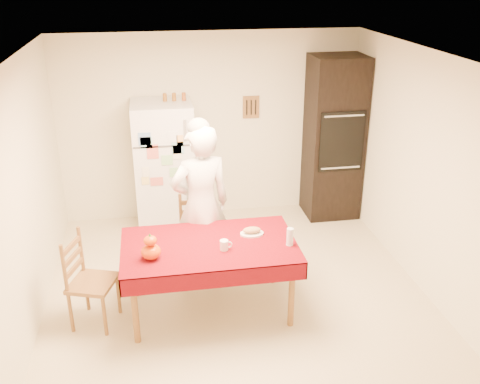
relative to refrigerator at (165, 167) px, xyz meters
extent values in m
plane|color=beige|center=(0.65, -1.88, -0.85)|extent=(4.50, 4.50, 0.00)
cube|color=beige|center=(0.65, 0.37, 0.40)|extent=(4.00, 0.02, 2.50)
cube|color=beige|center=(0.65, -4.13, 0.40)|extent=(4.00, 0.02, 2.50)
cube|color=beige|center=(-1.35, -1.88, 0.40)|extent=(0.02, 4.50, 2.50)
cube|color=beige|center=(2.65, -1.88, 0.40)|extent=(0.02, 4.50, 2.50)
cube|color=white|center=(0.65, -1.88, 1.65)|extent=(4.00, 4.50, 0.02)
cube|color=brown|center=(1.20, 0.36, 0.65)|extent=(0.22, 0.02, 0.30)
cube|color=white|center=(0.00, 0.00, 0.00)|extent=(0.75, 0.70, 1.70)
cube|color=silver|center=(0.26, -0.37, 0.60)|extent=(0.03, 0.03, 0.25)
cube|color=silver|center=(0.26, -0.37, -0.15)|extent=(0.03, 0.03, 0.60)
cube|color=black|center=(2.28, 0.05, 0.25)|extent=(0.70, 0.60, 2.20)
cube|color=black|center=(2.28, -0.26, 0.30)|extent=(0.59, 0.02, 0.80)
cylinder|color=brown|center=(-0.40, -2.36, -0.50)|extent=(0.06, 0.06, 0.71)
cylinder|color=brown|center=(-0.40, -1.58, -0.50)|extent=(0.06, 0.06, 0.71)
cylinder|color=brown|center=(1.08, -2.36, -0.50)|extent=(0.06, 0.06, 0.71)
cylinder|color=brown|center=(1.08, -1.58, -0.50)|extent=(0.06, 0.06, 0.71)
cube|color=brown|center=(0.34, -1.97, -0.12)|extent=(1.60, 0.90, 0.04)
cube|color=#4F0409|center=(0.34, -1.97, -0.09)|extent=(1.70, 1.00, 0.01)
cylinder|color=brown|center=(0.09, -1.46, -0.64)|extent=(0.04, 0.04, 0.43)
cylinder|color=brown|center=(0.12, -1.13, -0.64)|extent=(0.04, 0.04, 0.43)
cylinder|color=brown|center=(0.45, -1.50, -0.64)|extent=(0.04, 0.04, 0.43)
cylinder|color=brown|center=(0.48, -1.16, -0.64)|extent=(0.04, 0.04, 0.43)
cube|color=brown|center=(0.29, -1.31, -0.40)|extent=(0.46, 0.44, 0.04)
cube|color=brown|center=(0.30, -1.14, -0.15)|extent=(0.36, 0.06, 0.50)
cylinder|color=brown|center=(-0.69, -2.21, -0.64)|extent=(0.04, 0.04, 0.43)
cylinder|color=brown|center=(-1.01, -2.10, -0.64)|extent=(0.04, 0.04, 0.43)
cylinder|color=brown|center=(-0.57, -1.87, -0.64)|extent=(0.04, 0.04, 0.43)
cylinder|color=brown|center=(-0.90, -1.76, -0.64)|extent=(0.04, 0.04, 0.43)
cube|color=brown|center=(-0.79, -1.98, -0.40)|extent=(0.52, 0.53, 0.04)
cube|color=brown|center=(-0.96, -1.93, -0.15)|extent=(0.15, 0.35, 0.50)
imported|color=silver|center=(0.33, -1.37, 0.05)|extent=(0.73, 0.56, 1.80)
cylinder|color=white|center=(0.47, -2.10, -0.04)|extent=(0.08, 0.08, 0.10)
ellipsoid|color=#DA3C05|center=(-0.22, -2.15, -0.02)|extent=(0.19, 0.19, 0.14)
ellipsoid|color=#C43E04|center=(-0.22, -2.15, 0.10)|extent=(0.12, 0.12, 0.09)
cylinder|color=silver|center=(1.11, -2.12, 0.00)|extent=(0.07, 0.07, 0.18)
cylinder|color=silver|center=(0.79, -1.84, -0.08)|extent=(0.24, 0.24, 0.02)
ellipsoid|color=#A68851|center=(0.79, -1.84, -0.04)|extent=(0.18, 0.10, 0.06)
cylinder|color=brown|center=(0.05, 0.05, 0.90)|extent=(0.05, 0.05, 0.10)
cylinder|color=brown|center=(0.17, 0.05, 0.90)|extent=(0.05, 0.05, 0.10)
cylinder|color=brown|center=(0.29, 0.05, 0.90)|extent=(0.05, 0.05, 0.10)
camera|label=1|loc=(-0.14, -6.52, 2.44)|focal=40.00mm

